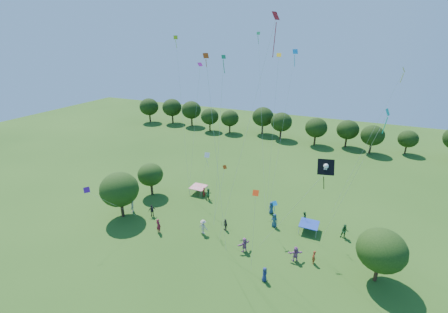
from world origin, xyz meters
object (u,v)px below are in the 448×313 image
near_tree_west (119,189)px  red_high_kite (264,63)px  near_tree_north (150,175)px  tent_red_stripe (198,187)px  pirate_kite (324,169)px  tent_blue (309,224)px  near_tree_east (382,250)px

near_tree_west → red_high_kite: size_ratio=0.27×
near_tree_north → red_high_kite: size_ratio=0.22×
tent_red_stripe → near_tree_north: bearing=-152.8°
near_tree_north → pirate_kite: pirate_kite is taller
near_tree_west → tent_blue: size_ratio=2.84×
near_tree_west → tent_blue: bearing=15.9°
near_tree_north → tent_blue: 23.36m
near_tree_east → tent_blue: size_ratio=2.56×
tent_red_stripe → pirate_kite: bearing=-35.0°
near_tree_north → red_high_kite: red_high_kite is taller
tent_blue → pirate_kite: size_ratio=0.18×
near_tree_north → pirate_kite: 28.22m
near_tree_north → pirate_kite: bearing=-21.5°
tent_blue → red_high_kite: bearing=-136.2°
near_tree_west → tent_blue: (23.13, 6.61, -2.99)m
near_tree_west → red_high_kite: bearing=5.3°
red_high_kite → tent_red_stripe: bearing=145.8°
pirate_kite → red_high_kite: 11.03m
near_tree_east → near_tree_north: bearing=169.8°
near_tree_east → tent_red_stripe: (-24.27, 8.69, -2.57)m
near_tree_north → tent_red_stripe: 7.38m
tent_blue → pirate_kite: bearing=-81.2°
near_tree_north → red_high_kite: 25.07m
near_tree_west → tent_red_stripe: near_tree_west is taller
near_tree_west → near_tree_east: size_ratio=1.11×
pirate_kite → tent_red_stripe: bearing=145.0°
near_tree_west → pirate_kite: (24.65, -3.23, 8.64)m
near_tree_north → red_high_kite: (18.11, -4.85, 16.64)m
pirate_kite → near_tree_east: bearing=36.8°
tent_red_stripe → red_high_kite: 23.74m
near_tree_east → near_tree_west: bearing=-178.0°
near_tree_east → tent_red_stripe: size_ratio=2.56×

